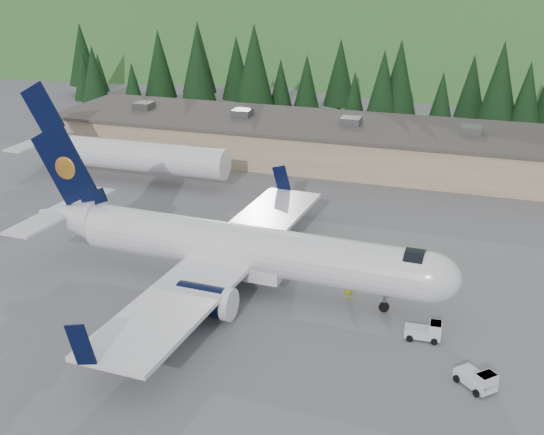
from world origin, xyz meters
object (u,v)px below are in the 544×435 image
at_px(baggage_tug_b, 478,380).
at_px(baggage_tug_a, 426,331).
at_px(airliner, 236,249).
at_px(ramp_worker, 348,288).
at_px(terminal_building, 313,140).
at_px(second_airliner, 118,153).

bearing_deg(baggage_tug_b, baggage_tug_a, 170.46).
relative_size(airliner, baggage_tug_b, 13.24).
bearing_deg(baggage_tug_b, airliner, -160.23).
distance_m(baggage_tug_a, ramp_worker, 7.97).
distance_m(baggage_tug_b, terminal_building, 52.20).
distance_m(airliner, second_airliner, 32.40).
relative_size(airliner, second_airliner, 1.36).
distance_m(second_airliner, baggage_tug_a, 47.29).
bearing_deg(baggage_tug_b, terminal_building, 160.14).
distance_m(airliner, terminal_building, 38.16).
height_order(terminal_building, ramp_worker, terminal_building).
bearing_deg(airliner, second_airliner, 139.80).
relative_size(second_airliner, terminal_building, 0.39).
relative_size(baggage_tug_b, ramp_worker, 1.59).
xyz_separation_m(second_airliner, baggage_tug_b, (43.55, -30.50, -2.69)).
height_order(airliner, baggage_tug_b, airliner).
bearing_deg(ramp_worker, baggage_tug_b, 119.46).
distance_m(second_airliner, ramp_worker, 39.32).
bearing_deg(airliner, terminal_building, 98.34).
height_order(baggage_tug_b, ramp_worker, ramp_worker).
bearing_deg(baggage_tug_a, airliner, 163.88).
xyz_separation_m(airliner, baggage_tug_b, (19.72, -8.54, -2.69)).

